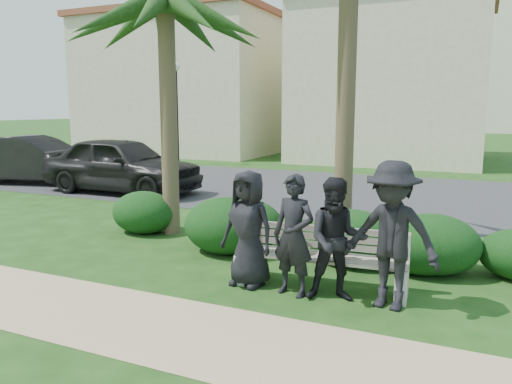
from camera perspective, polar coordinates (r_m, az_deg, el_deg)
ground at (r=7.23m, az=-0.79°, el=-10.03°), size 160.00×160.00×0.00m
footpath at (r=5.77m, az=-8.67°, el=-15.41°), size 30.00×1.60×0.01m
asphalt_street at (r=14.66m, az=12.58°, el=-0.14°), size 160.00×8.00×0.01m
stucco_bldg_left at (r=28.41m, az=-7.52°, el=12.05°), size 10.40×8.40×7.30m
stucco_bldg_right at (r=24.51m, az=15.48°, el=12.19°), size 8.40×8.40×7.30m
street_lamp at (r=21.71m, az=-9.09°, el=10.88°), size 0.36×0.36×4.29m
park_bench at (r=6.86m, az=7.39°, el=-8.00°), size 2.34×0.71×0.80m
man_a at (r=6.83m, az=-0.89°, el=-4.19°), size 0.85×0.62×1.60m
man_b at (r=6.50m, az=4.32°, el=-4.96°), size 0.64×0.49×1.60m
man_c at (r=6.37m, az=9.24°, el=-5.43°), size 0.92×0.81×1.58m
man_d at (r=6.24m, az=15.21°, el=-4.84°), size 1.27×0.87×1.82m
hedge_a at (r=10.04m, az=-12.71°, el=-2.15°), size 1.29×1.07×0.84m
hedge_b at (r=8.48m, az=-3.42°, el=-3.67°), size 1.48×1.23×0.97m
hedge_c at (r=8.65m, az=-1.41°, el=-3.56°), size 1.40×1.16×0.92m
hedge_d at (r=8.01m, az=10.79°, el=-4.91°), size 1.36×1.13×0.89m
hedge_e at (r=7.89m, az=19.50°, el=-5.43°), size 1.39×1.15×0.91m
hedge_extra at (r=7.84m, az=18.30°, el=-5.54°), size 1.36×1.13×0.89m
palm_left at (r=9.84m, az=-10.32°, el=20.42°), size 3.00×3.00×5.25m
car_a at (r=14.87m, az=-15.11°, el=3.04°), size 4.75×1.92×1.62m
car_b at (r=17.68m, az=-23.90°, el=3.39°), size 4.86×2.69×1.52m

